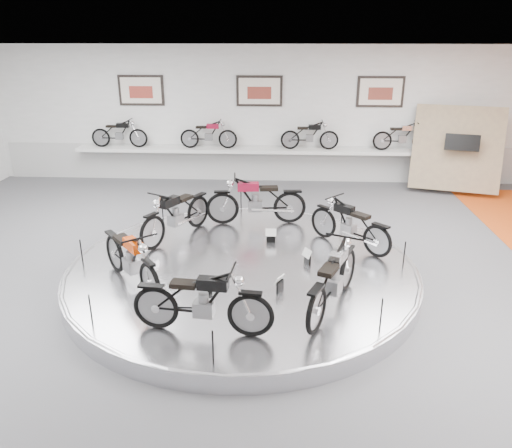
# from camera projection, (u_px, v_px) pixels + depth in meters

# --- Properties ---
(floor) EXTENTS (16.00, 16.00, 0.00)m
(floor) POSITION_uv_depth(u_px,v_px,m) (241.00, 287.00, 9.04)
(floor) COLOR #565658
(floor) RESTS_ON ground
(ceiling) EXTENTS (16.00, 16.00, 0.00)m
(ceiling) POSITION_uv_depth(u_px,v_px,m) (238.00, 55.00, 7.59)
(ceiling) COLOR white
(ceiling) RESTS_ON wall_back
(wall_back) EXTENTS (16.00, 0.00, 16.00)m
(wall_back) POSITION_uv_depth(u_px,v_px,m) (259.00, 115.00, 14.83)
(wall_back) COLOR white
(wall_back) RESTS_ON floor
(dado_band) EXTENTS (15.68, 0.04, 1.10)m
(dado_band) POSITION_uv_depth(u_px,v_px,m) (259.00, 163.00, 15.34)
(dado_band) COLOR #BCBCBA
(dado_band) RESTS_ON floor
(display_platform) EXTENTS (6.40, 6.40, 0.30)m
(display_platform) POSITION_uv_depth(u_px,v_px,m) (242.00, 272.00, 9.26)
(display_platform) COLOR silver
(display_platform) RESTS_ON floor
(platform_rim) EXTENTS (6.40, 6.40, 0.10)m
(platform_rim) POSITION_uv_depth(u_px,v_px,m) (242.00, 266.00, 9.22)
(platform_rim) COLOR #B2B2BA
(platform_rim) RESTS_ON display_platform
(shelf) EXTENTS (11.00, 0.55, 0.10)m
(shelf) POSITION_uv_depth(u_px,v_px,m) (259.00, 150.00, 14.92)
(shelf) COLOR silver
(shelf) RESTS_ON wall_back
(poster_left) EXTENTS (1.35, 0.06, 0.88)m
(poster_left) POSITION_uv_depth(u_px,v_px,m) (141.00, 90.00, 14.72)
(poster_left) COLOR white
(poster_left) RESTS_ON wall_back
(poster_center) EXTENTS (1.35, 0.06, 0.88)m
(poster_center) POSITION_uv_depth(u_px,v_px,m) (259.00, 91.00, 14.54)
(poster_center) COLOR white
(poster_center) RESTS_ON wall_back
(poster_right) EXTENTS (1.35, 0.06, 0.88)m
(poster_right) POSITION_uv_depth(u_px,v_px,m) (380.00, 92.00, 14.37)
(poster_right) COLOR white
(poster_right) RESTS_ON wall_back
(display_panel) EXTENTS (2.56, 1.52, 2.30)m
(display_panel) POSITION_uv_depth(u_px,v_px,m) (457.00, 149.00, 13.99)
(display_panel) COLOR tan
(display_panel) RESTS_ON floor
(shelf_bike_a) EXTENTS (1.22, 0.43, 0.73)m
(shelf_bike_a) POSITION_uv_depth(u_px,v_px,m) (119.00, 135.00, 14.97)
(shelf_bike_a) COLOR black
(shelf_bike_a) RESTS_ON shelf
(shelf_bike_b) EXTENTS (1.22, 0.43, 0.73)m
(shelf_bike_b) POSITION_uv_depth(u_px,v_px,m) (209.00, 136.00, 14.84)
(shelf_bike_b) COLOR maroon
(shelf_bike_b) RESTS_ON shelf
(shelf_bike_c) EXTENTS (1.22, 0.43, 0.73)m
(shelf_bike_c) POSITION_uv_depth(u_px,v_px,m) (310.00, 137.00, 14.69)
(shelf_bike_c) COLOR black
(shelf_bike_c) RESTS_ON shelf
(shelf_bike_d) EXTENTS (1.22, 0.43, 0.73)m
(shelf_bike_d) POSITION_uv_depth(u_px,v_px,m) (402.00, 138.00, 14.56)
(shelf_bike_d) COLOR silver
(shelf_bike_d) RESTS_ON shelf
(bike_a) EXTENTS (1.60, 1.58, 0.98)m
(bike_a) POSITION_uv_depth(u_px,v_px,m) (350.00, 224.00, 9.83)
(bike_a) COLOR black
(bike_a) RESTS_ON display_platform
(bike_b) EXTENTS (1.93, 0.85, 1.10)m
(bike_b) POSITION_uv_depth(u_px,v_px,m) (256.00, 200.00, 11.01)
(bike_b) COLOR maroon
(bike_b) RESTS_ON display_platform
(bike_c) EXTENTS (1.43, 1.89, 1.06)m
(bike_c) POSITION_uv_depth(u_px,v_px,m) (176.00, 213.00, 10.25)
(bike_c) COLOR black
(bike_c) RESTS_ON display_platform
(bike_d) EXTENTS (1.62, 1.76, 1.04)m
(bike_d) POSITION_uv_depth(u_px,v_px,m) (131.00, 258.00, 8.27)
(bike_d) COLOR #B82F00
(bike_d) RESTS_ON display_platform
(bike_e) EXTENTS (1.78, 0.78, 1.02)m
(bike_e) POSITION_uv_depth(u_px,v_px,m) (202.00, 301.00, 6.98)
(bike_e) COLOR black
(bike_e) RESTS_ON display_platform
(bike_f) EXTENTS (1.33, 1.92, 1.07)m
(bike_f) POSITION_uv_depth(u_px,v_px,m) (334.00, 278.00, 7.56)
(bike_f) COLOR silver
(bike_f) RESTS_ON display_platform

